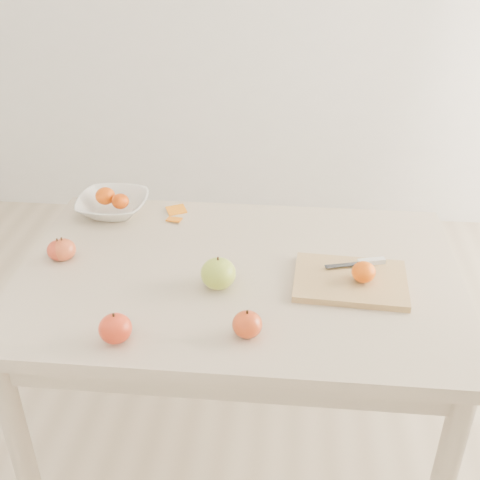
{
  "coord_description": "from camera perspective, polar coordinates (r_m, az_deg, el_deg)",
  "views": [
    {
      "loc": [
        0.13,
        -1.35,
        1.66
      ],
      "look_at": [
        0.0,
        0.05,
        0.82
      ],
      "focal_mm": 45.0,
      "sensor_mm": 36.0,
      "label": 1
    }
  ],
  "objects": [
    {
      "name": "fruit_bowl",
      "position": [
        1.96,
        -11.95,
        3.25
      ],
      "size": [
        0.22,
        0.22,
        0.05
      ],
      "primitive_type": "imported",
      "color": "white",
      "rests_on": "table"
    },
    {
      "name": "bowl_tangerine_near",
      "position": [
        1.96,
        -12.65,
        4.1
      ],
      "size": [
        0.06,
        0.06,
        0.06
      ],
      "primitive_type": "ellipsoid",
      "color": "#D75107",
      "rests_on": "fruit_bowl"
    },
    {
      "name": "apple_red_c",
      "position": [
        1.41,
        -11.74,
        -8.22
      ],
      "size": [
        0.08,
        0.08,
        0.07
      ],
      "primitive_type": "ellipsoid",
      "color": "maroon",
      "rests_on": "table"
    },
    {
      "name": "paring_knife",
      "position": [
        1.66,
        11.91,
        -2.06
      ],
      "size": [
        0.17,
        0.07,
        0.01
      ],
      "color": "silver",
      "rests_on": "cutting_board"
    },
    {
      "name": "orange_peel_a",
      "position": [
        1.94,
        -6.05,
        2.75
      ],
      "size": [
        0.07,
        0.07,
        0.01
      ],
      "primitive_type": "cube",
      "rotation": [
        0.21,
        0.0,
        0.48
      ],
      "color": "orange",
      "rests_on": "table"
    },
    {
      "name": "bowl_tangerine_far",
      "position": [
        1.93,
        -11.29,
        3.63
      ],
      "size": [
        0.05,
        0.05,
        0.05
      ],
      "primitive_type": "ellipsoid",
      "color": "#CC4D07",
      "rests_on": "fruit_bowl"
    },
    {
      "name": "orange_peel_b",
      "position": [
        1.89,
        -6.26,
        1.89
      ],
      "size": [
        0.05,
        0.04,
        0.01
      ],
      "primitive_type": "cube",
      "rotation": [
        -0.14,
        0.0,
        -0.12
      ],
      "color": "orange",
      "rests_on": "table"
    },
    {
      "name": "apple_red_e",
      "position": [
        1.4,
        0.69,
        -8.0
      ],
      "size": [
        0.07,
        0.07,
        0.06
      ],
      "primitive_type": "ellipsoid",
      "color": "#9F1F0E",
      "rests_on": "table"
    },
    {
      "name": "board_tangerine",
      "position": [
        1.58,
        11.64,
        -2.99
      ],
      "size": [
        0.06,
        0.06,
        0.05
      ],
      "primitive_type": "ellipsoid",
      "color": "#DA5207",
      "rests_on": "cutting_board"
    },
    {
      "name": "cutting_board",
      "position": [
        1.61,
        10.42,
        -3.82
      ],
      "size": [
        0.3,
        0.23,
        0.02
      ],
      "primitive_type": "cube",
      "rotation": [
        0.0,
        0.0,
        -0.06
      ],
      "color": "tan",
      "rests_on": "table"
    },
    {
      "name": "apple_green",
      "position": [
        1.55,
        -2.07,
        -3.19
      ],
      "size": [
        0.09,
        0.09,
        0.08
      ],
      "primitive_type": "ellipsoid",
      "color": "olive",
      "rests_on": "table"
    },
    {
      "name": "apple_red_d",
      "position": [
        1.75,
        -16.81,
        -0.92
      ],
      "size": [
        0.07,
        0.07,
        0.06
      ],
      "primitive_type": "ellipsoid",
      "color": "maroon",
      "rests_on": "table"
    },
    {
      "name": "apple_red_b",
      "position": [
        1.74,
        -16.4,
        -0.88
      ],
      "size": [
        0.07,
        0.07,
        0.06
      ],
      "primitive_type": "ellipsoid",
      "color": "maroon",
      "rests_on": "table"
    },
    {
      "name": "ground",
      "position": [
        2.14,
        -0.13,
        -19.94
      ],
      "size": [
        3.5,
        3.5,
        0.0
      ],
      "primitive_type": "plane",
      "color": "#C6B293",
      "rests_on": "ground"
    },
    {
      "name": "table",
      "position": [
        1.69,
        -0.16,
        -5.79
      ],
      "size": [
        1.2,
        0.8,
        0.75
      ],
      "color": "#C2B293",
      "rests_on": "ground"
    }
  ]
}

